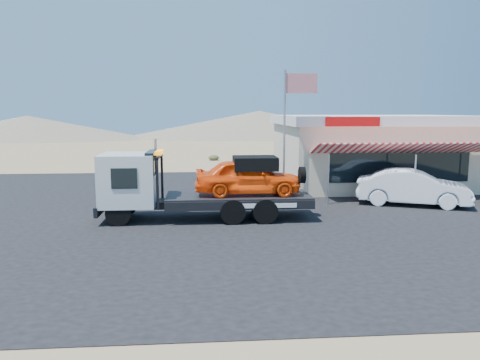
# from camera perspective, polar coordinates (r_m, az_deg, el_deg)

# --- Properties ---
(ground) EXTENTS (120.00, 120.00, 0.00)m
(ground) POSITION_cam_1_polar(r_m,az_deg,el_deg) (17.50, -7.50, -5.43)
(ground) COLOR #947854
(ground) RESTS_ON ground
(asphalt_lot) EXTENTS (32.00, 24.00, 0.02)m
(asphalt_lot) POSITION_cam_1_polar(r_m,az_deg,el_deg) (20.43, -1.46, -3.33)
(asphalt_lot) COLOR black
(asphalt_lot) RESTS_ON ground
(tow_truck) EXTENTS (7.97, 2.36, 2.66)m
(tow_truck) POSITION_cam_1_polar(r_m,az_deg,el_deg) (18.07, -4.89, -0.31)
(tow_truck) COLOR black
(tow_truck) RESTS_ON asphalt_lot
(white_sedan) EXTENTS (5.08, 3.35, 1.58)m
(white_sedan) POSITION_cam_1_polar(r_m,az_deg,el_deg) (22.10, 20.33, -0.85)
(white_sedan) COLOR white
(white_sedan) RESTS_ON asphalt_lot
(jerky_store) EXTENTS (10.40, 9.97, 3.90)m
(jerky_store) POSITION_cam_1_polar(r_m,az_deg,el_deg) (27.74, 15.68, 3.60)
(jerky_store) COLOR beige
(jerky_store) RESTS_ON asphalt_lot
(flagpole) EXTENTS (1.55, 0.10, 6.00)m
(flagpole) POSITION_cam_1_polar(r_m,az_deg,el_deg) (21.85, 6.06, 7.31)
(flagpole) COLOR #99999E
(flagpole) RESTS_ON asphalt_lot
(distant_hills) EXTENTS (126.00, 48.00, 4.20)m
(distant_hills) POSITION_cam_1_polar(r_m,az_deg,el_deg) (72.94, -13.05, 6.40)
(distant_hills) COLOR #726B59
(distant_hills) RESTS_ON ground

